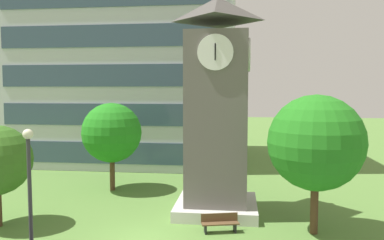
{
  "coord_description": "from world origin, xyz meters",
  "views": [
    {
      "loc": [
        4.23,
        -16.78,
        6.85
      ],
      "look_at": [
        1.51,
        5.37,
        5.08
      ],
      "focal_mm": 36.0,
      "sensor_mm": 36.0,
      "label": 1
    }
  ],
  "objects": [
    {
      "name": "office_building",
      "position": [
        -6.38,
        20.87,
        12.8
      ],
      "size": [
        20.15,
        14.36,
        25.6
      ],
      "color": "#B7BCC6",
      "rests_on": "ground"
    },
    {
      "name": "park_bench",
      "position": [
        3.36,
        1.28,
        0.46
      ],
      "size": [
        1.86,
        0.91,
        0.88
      ],
      "color": "brown",
      "rests_on": "ground"
    },
    {
      "name": "ground_plane",
      "position": [
        0.0,
        0.0,
        0.0
      ],
      "size": [
        160.0,
        160.0,
        0.0
      ],
      "primitive_type": "plane",
      "color": "#567F38"
    },
    {
      "name": "tree_by_building",
      "position": [
        7.82,
        1.66,
        4.36
      ],
      "size": [
        4.52,
        4.52,
        6.63
      ],
      "color": "#513823",
      "rests_on": "ground"
    },
    {
      "name": "tree_streetside",
      "position": [
        -4.3,
        8.16,
        3.94
      ],
      "size": [
        4.02,
        4.02,
        5.96
      ],
      "color": "#513823",
      "rests_on": "ground"
    },
    {
      "name": "clock_tower",
      "position": [
        3.02,
        4.36,
        5.33
      ],
      "size": [
        4.45,
        4.45,
        11.81
      ],
      "color": "#605B56",
      "rests_on": "ground"
    },
    {
      "name": "street_lamp",
      "position": [
        -3.1,
        -4.24,
        3.43
      ],
      "size": [
        0.36,
        0.36,
        5.48
      ],
      "color": "#333338",
      "rests_on": "ground"
    }
  ]
}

